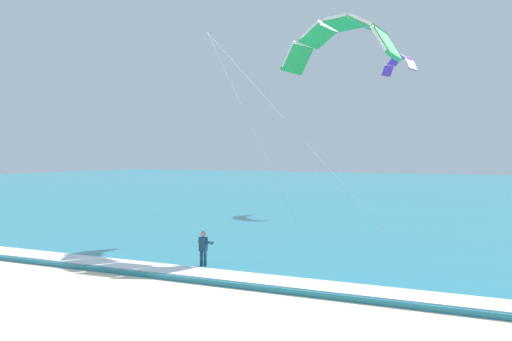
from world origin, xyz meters
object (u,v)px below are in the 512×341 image
(kitesurfer, at_px, (204,249))
(kite_primary, at_px, (340,38))
(kite_distant, at_px, (400,62))
(surfboard, at_px, (203,270))

(kitesurfer, relative_size, kite_primary, 0.16)
(kite_distant, bearing_deg, surfboard, -92.92)
(kite_primary, height_order, kite_distant, kite_distant)
(kite_primary, distance_m, kite_distant, 19.55)
(kitesurfer, bearing_deg, kite_distant, 87.08)
(surfboard, distance_m, kitesurfer, 0.91)
(kitesurfer, distance_m, kite_primary, 13.24)
(surfboard, relative_size, kite_primary, 0.13)
(kitesurfer, height_order, kite_distant, kite_distant)
(surfboard, relative_size, kitesurfer, 0.85)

